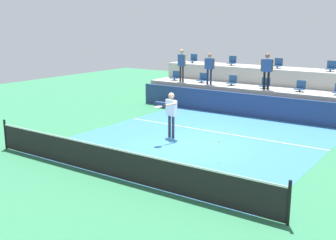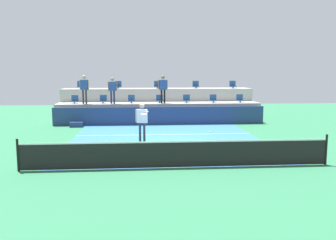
% 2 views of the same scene
% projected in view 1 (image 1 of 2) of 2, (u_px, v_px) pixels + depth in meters
% --- Properties ---
extents(ground_plane, '(40.00, 40.00, 0.00)m').
position_uv_depth(ground_plane, '(187.00, 146.00, 15.57)').
color(ground_plane, '#2D754C').
extents(court_inner_paint, '(9.00, 10.00, 0.01)m').
position_uv_depth(court_inner_paint, '(201.00, 140.00, 16.36)').
color(court_inner_paint, teal).
rests_on(court_inner_paint, ground_plane).
extents(court_service_line, '(9.00, 0.06, 0.00)m').
position_uv_depth(court_service_line, '(218.00, 132.00, 17.48)').
color(court_service_line, white).
rests_on(court_service_line, ground_plane).
extents(tennis_net, '(10.48, 0.08, 1.07)m').
position_uv_depth(tennis_net, '(114.00, 162.00, 12.25)').
color(tennis_net, black).
rests_on(tennis_net, ground_plane).
extents(sponsor_backboard, '(13.00, 0.16, 1.10)m').
position_uv_depth(sponsor_backboard, '(254.00, 106.00, 20.24)').
color(sponsor_backboard, navy).
rests_on(sponsor_backboard, ground_plane).
extents(seating_tier_lower, '(13.00, 1.80, 1.25)m').
position_uv_depth(seating_tier_lower, '(264.00, 100.00, 21.27)').
color(seating_tier_lower, '#ADAAA3').
rests_on(seating_tier_lower, ground_plane).
extents(seating_tier_upper, '(13.00, 1.80, 2.10)m').
position_uv_depth(seating_tier_upper, '(277.00, 87.00, 22.61)').
color(seating_tier_upper, '#ADAAA3').
rests_on(seating_tier_upper, ground_plane).
extents(stadium_chair_lower_far_left, '(0.44, 0.40, 0.52)m').
position_uv_depth(stadium_chair_lower_far_left, '(175.00, 76.00, 24.01)').
color(stadium_chair_lower_far_left, '#2D2D33').
rests_on(stadium_chair_lower_far_left, seating_tier_lower).
extents(stadium_chair_lower_left, '(0.44, 0.40, 0.52)m').
position_uv_depth(stadium_chair_lower_left, '(202.00, 79.00, 23.01)').
color(stadium_chair_lower_left, '#2D2D33').
rests_on(stadium_chair_lower_left, seating_tier_lower).
extents(stadium_chair_lower_mid_left, '(0.44, 0.40, 0.52)m').
position_uv_depth(stadium_chair_lower_mid_left, '(232.00, 81.00, 22.01)').
color(stadium_chair_lower_mid_left, '#2D2D33').
rests_on(stadium_chair_lower_mid_left, seating_tier_lower).
extents(stadium_chair_lower_center, '(0.44, 0.40, 0.52)m').
position_uv_depth(stadium_chair_lower_center, '(265.00, 84.00, 21.00)').
color(stadium_chair_lower_center, '#2D2D33').
rests_on(stadium_chair_lower_center, seating_tier_lower).
extents(stadium_chair_lower_mid_right, '(0.44, 0.40, 0.52)m').
position_uv_depth(stadium_chair_lower_mid_right, '(300.00, 87.00, 20.02)').
color(stadium_chair_lower_mid_right, '#2D2D33').
rests_on(stadium_chair_lower_mid_right, seating_tier_lower).
extents(stadium_chair_upper_far_left, '(0.44, 0.40, 0.52)m').
position_uv_depth(stadium_chair_upper_far_left, '(193.00, 59.00, 25.21)').
color(stadium_chair_upper_far_left, '#2D2D33').
rests_on(stadium_chair_upper_far_left, seating_tier_upper).
extents(stadium_chair_upper_left, '(0.44, 0.40, 0.52)m').
position_uv_depth(stadium_chair_upper_left, '(232.00, 61.00, 23.78)').
color(stadium_chair_upper_left, '#2D2D33').
rests_on(stadium_chair_upper_left, seating_tier_upper).
extents(stadium_chair_upper_center, '(0.44, 0.40, 0.52)m').
position_uv_depth(stadium_chair_upper_center, '(278.00, 64.00, 22.29)').
color(stadium_chair_upper_center, '#2D2D33').
rests_on(stadium_chair_upper_center, seating_tier_upper).
extents(stadium_chair_upper_right, '(0.44, 0.40, 0.52)m').
position_uv_depth(stadium_chair_upper_right, '(331.00, 67.00, 20.78)').
color(stadium_chair_upper_right, '#2D2D33').
rests_on(stadium_chair_upper_right, seating_tier_upper).
extents(tennis_player, '(0.61, 1.30, 1.80)m').
position_uv_depth(tennis_player, '(171.00, 110.00, 16.45)').
color(tennis_player, '#2D2D33').
rests_on(tennis_player, ground_plane).
extents(spectator_in_white, '(0.61, 0.29, 1.79)m').
position_uv_depth(spectator_in_white, '(182.00, 62.00, 23.12)').
color(spectator_in_white, '#2D2D33').
rests_on(spectator_in_white, seating_tier_lower).
extents(spectator_in_grey, '(0.58, 0.25, 1.64)m').
position_uv_depth(spectator_in_grey, '(209.00, 66.00, 22.18)').
color(spectator_in_grey, navy).
rests_on(spectator_in_grey, seating_tier_lower).
extents(spectator_leaning_on_rail, '(0.61, 0.28, 1.77)m').
position_uv_depth(spectator_leaning_on_rail, '(267.00, 68.00, 20.39)').
color(spectator_leaning_on_rail, black).
rests_on(spectator_leaning_on_rail, seating_tier_lower).
extents(tennis_ball, '(0.07, 0.07, 0.07)m').
position_uv_depth(tennis_ball, '(219.00, 141.00, 13.75)').
color(tennis_ball, '#CCE033').
extents(equipment_bag, '(0.76, 0.28, 0.30)m').
position_uv_depth(equipment_bag, '(161.00, 105.00, 22.57)').
color(equipment_bag, navy).
rests_on(equipment_bag, ground_plane).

